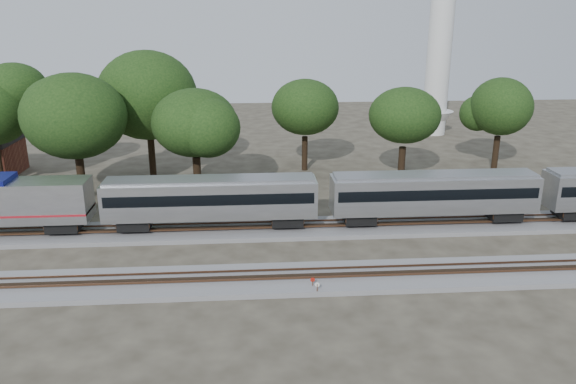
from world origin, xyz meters
TOP-DOWN VIEW (x-y plane):
  - ground at (0.00, 0.00)m, footprint 160.00×160.00m
  - track_far at (0.00, 6.00)m, footprint 160.00×5.00m
  - track_near at (0.00, -4.00)m, footprint 160.00×5.00m
  - train at (17.97, 6.00)m, footprint 96.74×3.34m
  - switch_stand_red at (5.51, -5.51)m, footprint 0.32×0.09m
  - switch_stand_white at (5.73, -6.36)m, footprint 0.33×0.13m
  - switch_lever at (6.36, -5.44)m, footprint 0.52×0.34m
  - tree_2 at (-16.38, 16.43)m, footprint 9.02×9.02m
  - tree_3 at (-10.25, 24.00)m, footprint 9.99×9.99m
  - tree_4 at (-4.37, 16.77)m, footprint 8.13×8.13m
  - tree_5 at (8.10, 26.25)m, footprint 8.03×8.03m
  - tree_6 at (18.69, 20.04)m, footprint 8.00×8.00m
  - tree_7 at (31.85, 24.67)m, footprint 8.08×8.08m

SIDE VIEW (x-z plane):
  - ground at x=0.00m, z-range 0.00..0.00m
  - switch_lever at x=6.36m, z-range 0.00..0.30m
  - track_far at x=0.00m, z-range -0.16..0.57m
  - track_near at x=0.00m, z-range -0.16..0.57m
  - switch_stand_red at x=5.51m, z-range 0.14..1.16m
  - switch_stand_white at x=5.73m, z-range 0.15..1.22m
  - train at x=17.97m, z-range 0.92..5.85m
  - tree_6 at x=18.69m, z-range 2.21..13.49m
  - tree_5 at x=8.10m, z-range 2.22..13.54m
  - tree_7 at x=31.85m, z-range 2.24..13.63m
  - tree_4 at x=-4.37m, z-range 2.25..13.71m
  - tree_2 at x=-16.38m, z-range 2.50..15.23m
  - tree_3 at x=-10.25m, z-range 2.77..16.86m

